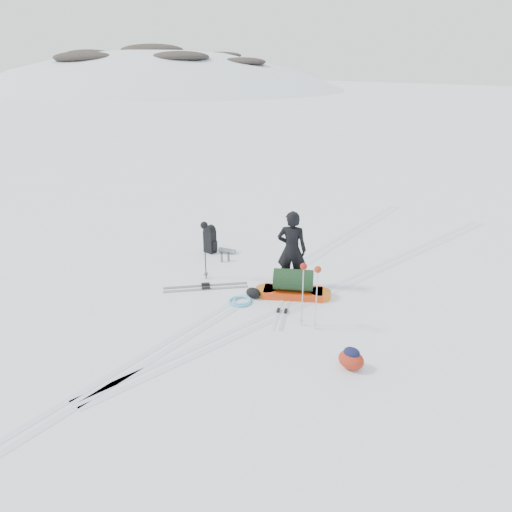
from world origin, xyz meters
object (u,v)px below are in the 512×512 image
(pulk_sled, at_px, (293,286))
(expedition_rucksack, at_px, (212,240))
(skier, at_px, (292,250))
(ski_poles_black, at_px, (204,232))

(pulk_sled, distance_m, expedition_rucksack, 3.49)
(skier, bearing_deg, ski_poles_black, -1.72)
(expedition_rucksack, relative_size, ski_poles_black, 0.55)
(skier, bearing_deg, pulk_sled, 104.36)
(pulk_sled, distance_m, ski_poles_black, 2.53)
(pulk_sled, xyz_separation_m, ski_poles_black, (-2.27, -0.56, 0.96))
(skier, height_order, expedition_rucksack, skier)
(skier, relative_size, expedition_rucksack, 2.33)
(expedition_rucksack, bearing_deg, skier, -8.86)
(expedition_rucksack, bearing_deg, ski_poles_black, -51.39)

